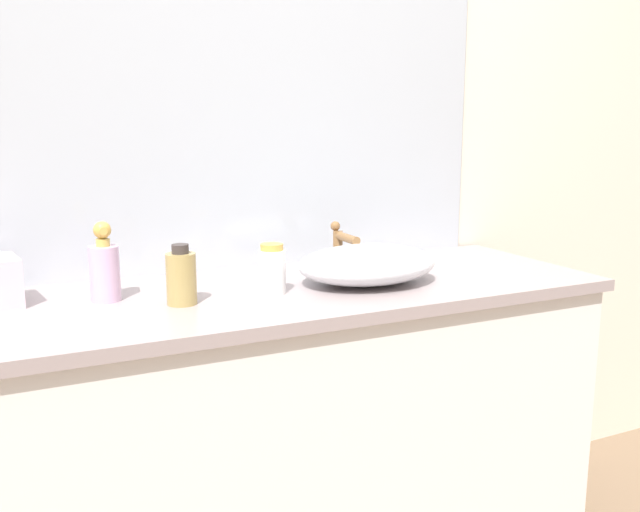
{
  "coord_description": "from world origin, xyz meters",
  "views": [
    {
      "loc": [
        -0.63,
        -1.2,
        1.3
      ],
      "look_at": [
        0.12,
        0.37,
        0.96
      ],
      "focal_mm": 38.53,
      "sensor_mm": 36.0,
      "label": 1
    }
  ],
  "objects_px": {
    "lotion_bottle": "(272,269)",
    "perfume_bottle": "(181,277)",
    "soap_dispenser": "(105,268)",
    "sink_basin": "(367,264)"
  },
  "relations": [
    {
      "from": "perfume_bottle",
      "to": "lotion_bottle",
      "type": "bearing_deg",
      "value": 1.61
    },
    {
      "from": "soap_dispenser",
      "to": "perfume_bottle",
      "type": "xyz_separation_m",
      "value": [
        0.16,
        -0.11,
        -0.01
      ]
    },
    {
      "from": "lotion_bottle",
      "to": "perfume_bottle",
      "type": "distance_m",
      "value": 0.23
    },
    {
      "from": "lotion_bottle",
      "to": "perfume_bottle",
      "type": "xyz_separation_m",
      "value": [
        -0.23,
        -0.01,
        0.0
      ]
    },
    {
      "from": "lotion_bottle",
      "to": "perfume_bottle",
      "type": "bearing_deg",
      "value": -178.39
    },
    {
      "from": "soap_dispenser",
      "to": "sink_basin",
      "type": "bearing_deg",
      "value": -9.33
    },
    {
      "from": "sink_basin",
      "to": "soap_dispenser",
      "type": "bearing_deg",
      "value": 170.67
    },
    {
      "from": "soap_dispenser",
      "to": "lotion_bottle",
      "type": "distance_m",
      "value": 0.4
    },
    {
      "from": "sink_basin",
      "to": "perfume_bottle",
      "type": "bearing_deg",
      "value": -179.75
    },
    {
      "from": "soap_dispenser",
      "to": "lotion_bottle",
      "type": "relative_size",
      "value": 1.53
    }
  ]
}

